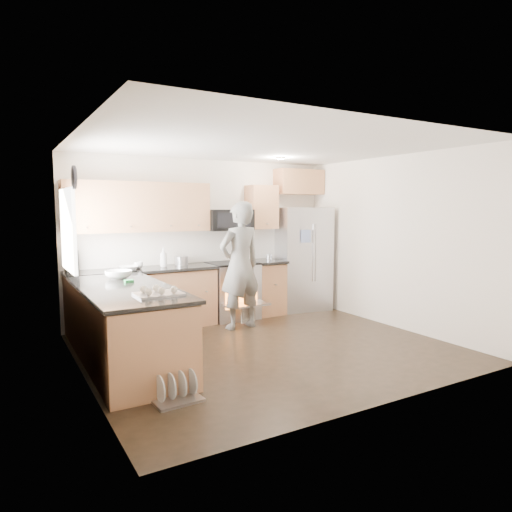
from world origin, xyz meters
TOP-DOWN VIEW (x-y plane):
  - ground at (0.00, 0.00)m, footprint 4.50×4.50m
  - room_shell at (-0.04, 0.02)m, footprint 4.54×4.04m
  - back_cabinet_run at (-0.58, 1.75)m, footprint 4.45×0.64m
  - peninsula at (-1.75, 0.25)m, footprint 0.96×2.36m
  - stove_range at (0.35, 1.69)m, footprint 0.76×0.97m
  - refrigerator at (1.77, 1.70)m, footprint 1.00×0.84m
  - person at (0.17, 1.07)m, footprint 0.75×0.54m
  - dish_rack at (-1.60, -0.95)m, footprint 0.47×0.38m

SIDE VIEW (x-z plane):
  - ground at x=0.00m, z-range 0.00..0.00m
  - dish_rack at x=-1.60m, z-range -0.06..0.21m
  - peninsula at x=-1.75m, z-range -0.05..0.98m
  - stove_range at x=0.35m, z-range -0.22..1.57m
  - refrigerator at x=1.77m, z-range 0.00..1.82m
  - person at x=0.17m, z-range 0.00..1.91m
  - back_cabinet_run at x=-0.58m, z-range -0.29..2.21m
  - room_shell at x=-0.04m, z-range 0.36..2.98m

